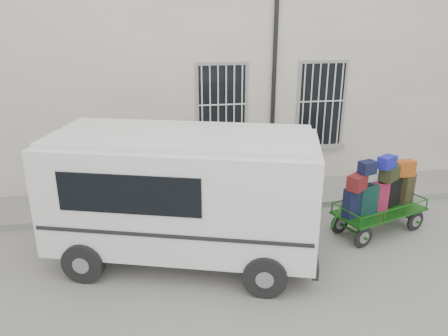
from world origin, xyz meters
The scene contains 5 objects.
ground centered at (0.00, 0.00, 0.00)m, with size 80.00×80.00×0.00m, color slate.
building centered at (0.00, 5.50, 3.00)m, with size 24.00×5.15×6.00m.
sidewalk centered at (0.00, 2.20, 0.07)m, with size 24.00×1.70×0.15m, color gray.
luggage_cart centered at (2.58, -0.03, 0.87)m, with size 2.43×1.53×1.77m.
van centered at (-1.71, -0.40, 1.46)m, with size 5.42×3.50×2.54m.
Camera 1 is at (-2.20, -8.02, 4.63)m, focal length 35.00 mm.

